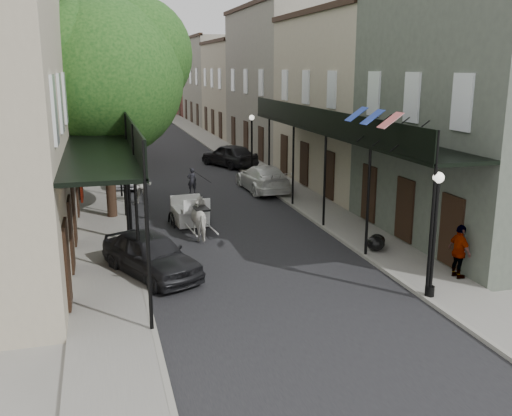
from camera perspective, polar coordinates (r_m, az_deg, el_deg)
ground at (r=17.82m, az=2.04°, el=-8.10°), size 140.00×140.00×0.00m
road at (r=36.70m, az=-7.44°, el=3.36°), size 8.00×90.00×0.01m
sidewalk_left at (r=36.34m, az=-15.28°, el=2.96°), size 2.20×90.00×0.12m
sidewalk_right at (r=37.70m, az=0.11°, el=3.84°), size 2.20×90.00×0.12m
building_row_left at (r=45.89m, az=-20.44°, el=11.32°), size 5.00×80.00×10.50m
building_row_right at (r=47.74m, az=1.05°, el=12.24°), size 5.00×80.00×10.50m
gallery_left at (r=22.86m, az=-14.96°, el=6.87°), size 2.20×18.05×4.88m
gallery_right at (r=24.88m, az=7.85°, el=7.75°), size 2.20×18.05×4.88m
tree_near at (r=25.92m, az=-14.10°, el=13.12°), size 7.31×6.80×9.63m
tree_far at (r=39.92m, az=-14.79°, el=12.30°), size 6.45×6.00×8.61m
lamppost_right_near at (r=17.13m, az=17.39°, el=-2.41°), size 0.32×0.32×3.71m
lamppost_left at (r=22.24m, az=-12.82°, el=1.57°), size 0.32×0.32×3.71m
lamppost_right_far at (r=35.25m, az=-0.42°, el=6.41°), size 0.32×0.32×3.71m
horse at (r=22.84m, az=-5.39°, el=-1.10°), size 0.99×1.91×1.56m
carriage at (r=25.07m, az=-6.85°, el=0.78°), size 1.73×2.40×2.61m
pedestrian_walking at (r=28.62m, az=-11.34°, el=2.25°), size 1.20×1.08×2.02m
pedestrian_sidewalk_left at (r=36.14m, az=-14.10°, el=4.53°), size 1.19×0.70×1.81m
pedestrian_sidewalk_right at (r=19.23m, az=19.68°, el=-4.12°), size 0.46×1.04×1.75m
car_left_near at (r=18.97m, az=-10.47°, el=-4.58°), size 3.38×4.63×1.46m
car_left_mid at (r=33.48m, az=-12.88°, el=3.26°), size 1.65×4.16×1.35m
car_left_far at (r=49.47m, az=-13.89°, el=6.51°), size 3.54×4.83×1.22m
car_right_near at (r=31.39m, az=0.68°, el=3.01°), size 2.15×5.02×1.44m
car_right_far at (r=39.22m, az=-2.69°, el=5.31°), size 3.61×5.00×1.58m
trash_bags at (r=21.55m, az=11.94°, el=-3.36°), size 0.92×1.07×0.57m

